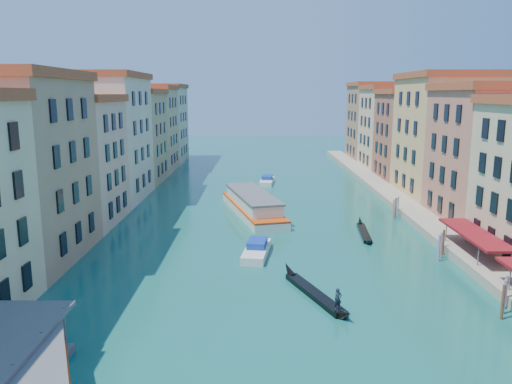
{
  "coord_description": "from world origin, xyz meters",
  "views": [
    {
      "loc": [
        -0.91,
        -11.82,
        17.56
      ],
      "look_at": [
        -0.97,
        46.71,
        6.0
      ],
      "focal_mm": 35.0,
      "sensor_mm": 36.0,
      "label": 1
    }
  ],
  "objects": [
    {
      "name": "quay",
      "position": [
        22.0,
        65.0,
        0.5
      ],
      "size": [
        4.0,
        140.0,
        1.0
      ],
      "primitive_type": "cube",
      "color": "#A89F88",
      "rests_on": "ground"
    },
    {
      "name": "vaporetto_far",
      "position": [
        -1.49,
        60.31,
        1.44
      ],
      "size": [
        10.17,
        22.0,
        3.19
      ],
      "rotation": [
        0.0,
        0.0,
        0.26
      ],
      "color": "silver",
      "rests_on": "ground"
    },
    {
      "name": "gondola_far",
      "position": [
        12.77,
        49.51,
        0.32
      ],
      "size": [
        1.84,
        10.99,
        1.55
      ],
      "rotation": [
        0.0,
        0.0,
        -0.09
      ],
      "color": "black",
      "rests_on": "ground"
    },
    {
      "name": "left_bank_palazzos",
      "position": [
        -26.0,
        64.68,
        9.71
      ],
      "size": [
        12.8,
        128.4,
        21.0
      ],
      "color": "tan",
      "rests_on": "ground"
    },
    {
      "name": "motorboat_mid",
      "position": [
        -0.89,
        41.11,
        0.62
      ],
      "size": [
        3.42,
        7.93,
        1.59
      ],
      "rotation": [
        0.0,
        0.0,
        -0.14
      ],
      "color": "silver",
      "rests_on": "ground"
    },
    {
      "name": "mooring_poles_right",
      "position": [
        19.1,
        28.8,
        1.3
      ],
      "size": [
        1.44,
        54.24,
        3.2
      ],
      "color": "#572F1E",
      "rests_on": "ground"
    },
    {
      "name": "motorboat_far",
      "position": [
        1.16,
        85.74,
        0.61
      ],
      "size": [
        3.2,
        7.78,
        1.57
      ],
      "rotation": [
        0.0,
        0.0,
        -0.11
      ],
      "color": "white",
      "rests_on": "ground"
    },
    {
      "name": "right_bank_palazzos",
      "position": [
        30.0,
        65.0,
        9.75
      ],
      "size": [
        12.8,
        128.4,
        21.0
      ],
      "color": "#953D36",
      "rests_on": "ground"
    },
    {
      "name": "gondola_fore",
      "position": [
        4.18,
        29.57,
        0.42
      ],
      "size": [
        5.46,
        11.94,
        2.49
      ],
      "rotation": [
        0.0,
        0.0,
        0.38
      ],
      "color": "black",
      "rests_on": "ground"
    }
  ]
}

